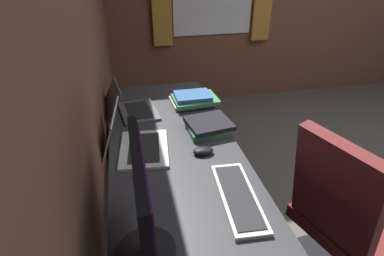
# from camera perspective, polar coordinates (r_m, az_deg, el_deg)

# --- Properties ---
(wall_back) EXTENTS (4.97, 0.10, 2.60)m
(wall_back) POSITION_cam_1_polar(r_m,az_deg,el_deg) (1.25, -21.77, 13.08)
(wall_back) COLOR brown
(wall_back) RESTS_ON ground
(desk) EXTENTS (2.09, 0.66, 0.73)m
(desk) POSITION_cam_1_polar(r_m,az_deg,el_deg) (1.50, -1.90, -9.77)
(desk) COLOR #38383D
(desk) RESTS_ON ground
(drawer_pedestal) EXTENTS (0.40, 0.51, 0.69)m
(drawer_pedestal) POSITION_cam_1_polar(r_m,az_deg,el_deg) (2.03, -4.85, -8.85)
(drawer_pedestal) COLOR #38383D
(drawer_pedestal) RESTS_ON ground
(monitor_primary) EXTENTS (0.46, 0.20, 0.40)m
(monitor_primary) POSITION_cam_1_polar(r_m,az_deg,el_deg) (0.98, -9.07, -13.01)
(monitor_primary) COLOR black
(monitor_primary) RESTS_ON desk
(laptop_leftmost) EXTENTS (0.37, 0.34, 0.23)m
(laptop_leftmost) POSITION_cam_1_polar(r_m,az_deg,el_deg) (1.58, -11.08, -2.50)
(laptop_leftmost) COLOR white
(laptop_leftmost) RESTS_ON desk
(laptop_left) EXTENTS (0.34, 0.35, 0.20)m
(laptop_left) POSITION_cam_1_polar(r_m,az_deg,el_deg) (1.94, -11.58, 3.75)
(laptop_left) COLOR #595B60
(laptop_left) RESTS_ON desk
(keyboard_main) EXTENTS (0.43, 0.17, 0.02)m
(keyboard_main) POSITION_cam_1_polar(r_m,az_deg,el_deg) (1.32, 8.42, -12.26)
(keyboard_main) COLOR silver
(keyboard_main) RESTS_ON desk
(mouse_spare) EXTENTS (0.06, 0.10, 0.03)m
(mouse_spare) POSITION_cam_1_polar(r_m,az_deg,el_deg) (1.55, 2.06, -4.19)
(mouse_spare) COLOR black
(mouse_spare) RESTS_ON desk
(book_stack_near) EXTENTS (0.24, 0.30, 0.07)m
(book_stack_near) POSITION_cam_1_polar(r_m,az_deg,el_deg) (2.04, 0.25, 5.31)
(book_stack_near) COLOR beige
(book_stack_near) RESTS_ON desk
(book_stack_far) EXTENTS (0.25, 0.26, 0.06)m
(book_stack_far) POSITION_cam_1_polar(r_m,az_deg,el_deg) (1.73, 2.91, 0.36)
(book_stack_far) COLOR #3D8456
(book_stack_far) RESTS_ON desk
(office_chair) EXTENTS (0.56, 0.60, 0.97)m
(office_chair) POSITION_cam_1_polar(r_m,az_deg,el_deg) (1.72, 25.48, -16.25)
(office_chair) COLOR maroon
(office_chair) RESTS_ON ground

